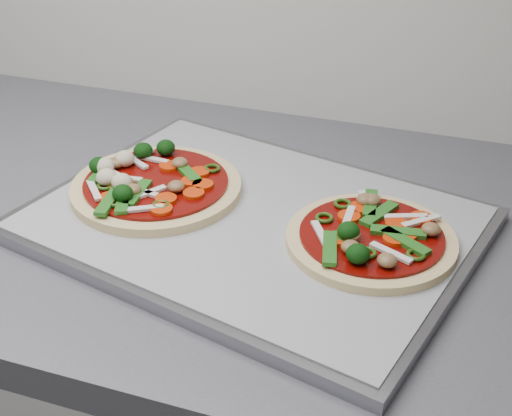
% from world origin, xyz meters
% --- Properties ---
extents(countertop, '(3.60, 0.60, 0.04)m').
position_xyz_m(countertop, '(0.00, 1.30, 0.88)').
color(countertop, slate).
rests_on(countertop, base_cabinet).
extents(baking_tray, '(0.55, 0.46, 0.02)m').
position_xyz_m(baking_tray, '(0.26, 1.27, 0.91)').
color(baking_tray, gray).
rests_on(baking_tray, countertop).
extents(parchment, '(0.53, 0.43, 0.00)m').
position_xyz_m(parchment, '(0.26, 1.27, 0.92)').
color(parchment, '#A1A1A6').
rests_on(parchment, baking_tray).
extents(pizza_left, '(0.21, 0.21, 0.03)m').
position_xyz_m(pizza_left, '(0.12, 1.29, 0.93)').
color(pizza_left, '#DFBF7F').
rests_on(pizza_left, parchment).
extents(pizza_right, '(0.25, 0.25, 0.03)m').
position_xyz_m(pizza_right, '(0.39, 1.26, 0.93)').
color(pizza_right, '#DFBF7F').
rests_on(pizza_right, parchment).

